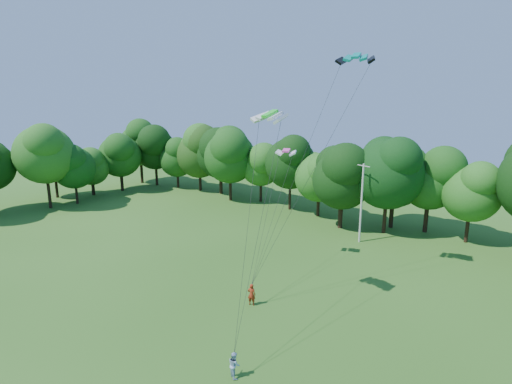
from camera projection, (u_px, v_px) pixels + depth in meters
The scene contains 10 objects.
ground at pixel (111, 379), 22.52m from camera, with size 160.00×160.00×0.00m, color #285717.
utility_pole at pixel (361, 203), 43.64m from camera, with size 1.66×0.74×8.82m.
kite_flyer_left at pixel (252, 294), 30.59m from camera, with size 0.64×0.42×1.74m, color #9B2914.
kite_flyer_right at pixel (234, 365), 22.58m from camera, with size 0.75×0.58×1.54m, color #9AB7D5.
kite_teal at pixel (356, 56), 31.25m from camera, with size 3.13×1.93×0.60m.
kite_green at pixel (270, 114), 27.38m from camera, with size 2.87×1.68×0.57m.
kite_pink at pixel (286, 150), 36.85m from camera, with size 2.10×1.55×0.32m.
tree_back_west at pixel (199, 147), 68.81m from camera, with size 8.53×8.53×12.41m.
tree_back_center at pixel (389, 165), 45.94m from camera, with size 9.03×9.03×13.13m.
tree_flank_west at pixel (74, 163), 60.01m from camera, with size 6.93×6.93×10.09m.
Camera 1 is at (18.38, -10.67, 15.31)m, focal length 28.00 mm.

